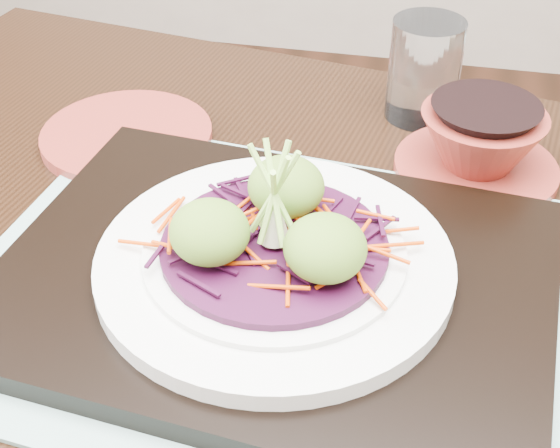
% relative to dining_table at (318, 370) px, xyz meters
% --- Properties ---
extents(dining_table, '(1.28, 0.96, 0.73)m').
position_rel_dining_table_xyz_m(dining_table, '(0.00, 0.00, 0.00)').
color(dining_table, black).
rests_on(dining_table, ground).
extents(placemat, '(0.53, 0.43, 0.00)m').
position_rel_dining_table_xyz_m(placemat, '(-0.04, -0.01, 0.10)').
color(placemat, '#82A89F').
rests_on(placemat, dining_table).
extents(serving_tray, '(0.46, 0.36, 0.02)m').
position_rel_dining_table_xyz_m(serving_tray, '(-0.04, -0.01, 0.11)').
color(serving_tray, black).
rests_on(serving_tray, placemat).
extents(white_plate, '(0.28, 0.28, 0.02)m').
position_rel_dining_table_xyz_m(white_plate, '(-0.04, -0.01, 0.13)').
color(white_plate, silver).
rests_on(white_plate, serving_tray).
extents(cabbage_bed, '(0.18, 0.18, 0.01)m').
position_rel_dining_table_xyz_m(cabbage_bed, '(-0.04, -0.01, 0.14)').
color(cabbage_bed, '#360A29').
rests_on(cabbage_bed, white_plate).
extents(carrot_julienne, '(0.21, 0.21, 0.01)m').
position_rel_dining_table_xyz_m(carrot_julienne, '(-0.04, -0.01, 0.15)').
color(carrot_julienne, '#C43903').
rests_on(carrot_julienne, cabbage_bed).
extents(guacamole_scoops, '(0.15, 0.14, 0.05)m').
position_rel_dining_table_xyz_m(guacamole_scoops, '(-0.04, -0.01, 0.17)').
color(guacamole_scoops, '#597E26').
rests_on(guacamole_scoops, cabbage_bed).
extents(scallion_garnish, '(0.06, 0.06, 0.10)m').
position_rel_dining_table_xyz_m(scallion_garnish, '(-0.04, -0.01, 0.19)').
color(scallion_garnish, '#96CF53').
rests_on(scallion_garnish, cabbage_bed).
extents(terracotta_side_plate, '(0.24, 0.24, 0.01)m').
position_rel_dining_table_xyz_m(terracotta_side_plate, '(-0.24, 0.18, 0.10)').
color(terracotta_side_plate, maroon).
rests_on(terracotta_side_plate, dining_table).
extents(water_glass, '(0.08, 0.08, 0.11)m').
position_rel_dining_table_xyz_m(water_glass, '(0.06, 0.30, 0.15)').
color(water_glass, white).
rests_on(water_glass, dining_table).
extents(terracotta_bowl_set, '(0.16, 0.16, 0.07)m').
position_rel_dining_table_xyz_m(terracotta_bowl_set, '(0.12, 0.20, 0.13)').
color(terracotta_bowl_set, maroon).
rests_on(terracotta_bowl_set, dining_table).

